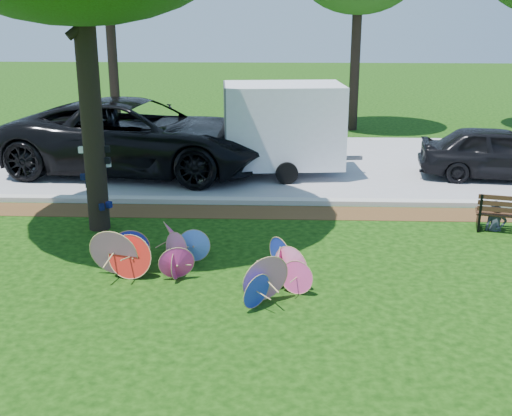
{
  "coord_description": "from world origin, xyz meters",
  "views": [
    {
      "loc": [
        0.96,
        -9.5,
        4.54
      ],
      "look_at": [
        0.5,
        2.0,
        0.9
      ],
      "focal_mm": 45.0,
      "sensor_mm": 36.0,
      "label": 1
    }
  ],
  "objects_px": {
    "cargo_trailer": "(283,125)",
    "black_van": "(136,136)",
    "parasol_pile": "(196,258)",
    "dark_pickup": "(499,153)",
    "person_left": "(498,202)"
  },
  "relations": [
    {
      "from": "parasol_pile",
      "to": "black_van",
      "type": "height_order",
      "value": "black_van"
    },
    {
      "from": "black_van",
      "to": "cargo_trailer",
      "type": "height_order",
      "value": "cargo_trailer"
    },
    {
      "from": "parasol_pile",
      "to": "dark_pickup",
      "type": "relative_size",
      "value": 0.94
    },
    {
      "from": "dark_pickup",
      "to": "cargo_trailer",
      "type": "bearing_deg",
      "value": 95.47
    },
    {
      "from": "dark_pickup",
      "to": "cargo_trailer",
      "type": "relative_size",
      "value": 1.33
    },
    {
      "from": "cargo_trailer",
      "to": "person_left",
      "type": "height_order",
      "value": "cargo_trailer"
    },
    {
      "from": "cargo_trailer",
      "to": "person_left",
      "type": "distance_m",
      "value": 6.42
    },
    {
      "from": "black_van",
      "to": "dark_pickup",
      "type": "bearing_deg",
      "value": -84.32
    },
    {
      "from": "dark_pickup",
      "to": "person_left",
      "type": "distance_m",
      "value": 4.52
    },
    {
      "from": "cargo_trailer",
      "to": "black_van",
      "type": "bearing_deg",
      "value": 172.69
    },
    {
      "from": "parasol_pile",
      "to": "dark_pickup",
      "type": "height_order",
      "value": "dark_pickup"
    },
    {
      "from": "dark_pickup",
      "to": "person_left",
      "type": "bearing_deg",
      "value": 169.83
    },
    {
      "from": "parasol_pile",
      "to": "cargo_trailer",
      "type": "xyz_separation_m",
      "value": [
        1.5,
        7.23,
        1.04
      ]
    },
    {
      "from": "black_van",
      "to": "parasol_pile",
      "type": "bearing_deg",
      "value": -152.85
    },
    {
      "from": "dark_pickup",
      "to": "person_left",
      "type": "xyz_separation_m",
      "value": [
        -1.37,
        -4.31,
        -0.1
      ]
    }
  ]
}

